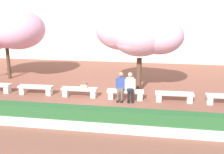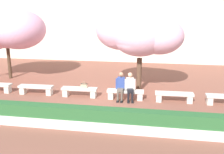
# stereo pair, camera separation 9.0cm
# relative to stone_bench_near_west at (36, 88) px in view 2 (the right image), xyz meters

# --- Properties ---
(ground_plane) EXTENTS (100.00, 100.00, 0.00)m
(ground_plane) POSITION_rel_stone_bench_near_west_xyz_m (3.34, 0.00, -0.30)
(ground_plane) COLOR brown
(building_facade) EXTENTS (28.00, 4.00, 9.32)m
(building_facade) POSITION_rel_stone_bench_near_west_xyz_m (3.34, 10.79, 4.36)
(building_facade) COLOR beige
(building_facade) RESTS_ON ground
(stone_bench_near_west) EXTENTS (1.72, 0.47, 0.45)m
(stone_bench_near_west) POSITION_rel_stone_bench_near_west_xyz_m (0.00, 0.00, 0.00)
(stone_bench_near_west) COLOR beige
(stone_bench_near_west) RESTS_ON ground
(stone_bench_center) EXTENTS (1.72, 0.47, 0.45)m
(stone_bench_center) POSITION_rel_stone_bench_near_west_xyz_m (2.23, 0.00, 0.00)
(stone_bench_center) COLOR beige
(stone_bench_center) RESTS_ON ground
(stone_bench_near_east) EXTENTS (1.72, 0.47, 0.45)m
(stone_bench_near_east) POSITION_rel_stone_bench_near_west_xyz_m (4.45, 0.00, 0.00)
(stone_bench_near_east) COLOR beige
(stone_bench_near_east) RESTS_ON ground
(stone_bench_east_end) EXTENTS (1.72, 0.47, 0.45)m
(stone_bench_east_end) POSITION_rel_stone_bench_near_west_xyz_m (6.68, 0.00, 0.00)
(stone_bench_east_end) COLOR beige
(stone_bench_east_end) RESTS_ON ground
(person_seated_left) EXTENTS (0.51, 0.68, 1.29)m
(person_seated_left) POSITION_rel_stone_bench_near_west_xyz_m (4.24, -0.05, 0.40)
(person_seated_left) COLOR black
(person_seated_left) RESTS_ON ground
(person_seated_right) EXTENTS (0.50, 0.72, 1.29)m
(person_seated_right) POSITION_rel_stone_bench_near_west_xyz_m (4.67, -0.05, 0.40)
(person_seated_right) COLOR black
(person_seated_right) RESTS_ON ground
(handbag) EXTENTS (0.30, 0.15, 0.34)m
(handbag) POSITION_rel_stone_bench_near_west_xyz_m (2.47, -0.02, 0.28)
(handbag) COLOR tan
(handbag) RESTS_ON stone_bench_center
(cherry_tree_main) EXTENTS (4.37, 2.88, 4.04)m
(cherry_tree_main) POSITION_rel_stone_bench_near_west_xyz_m (4.93, 1.50, 2.62)
(cherry_tree_main) COLOR #513828
(cherry_tree_main) RESTS_ON ground
(cherry_tree_secondary) EXTENTS (4.87, 3.23, 4.10)m
(cherry_tree_secondary) POSITION_rel_stone_bench_near_west_xyz_m (-2.87, 2.52, 2.61)
(cherry_tree_secondary) COLOR #473323
(cherry_tree_secondary) RESTS_ON ground
(planter_hedge_foreground) EXTENTS (15.93, 0.50, 0.80)m
(planter_hedge_foreground) POSITION_rel_stone_bench_near_west_xyz_m (3.34, -3.31, 0.09)
(planter_hedge_foreground) COLOR beige
(planter_hedge_foreground) RESTS_ON ground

